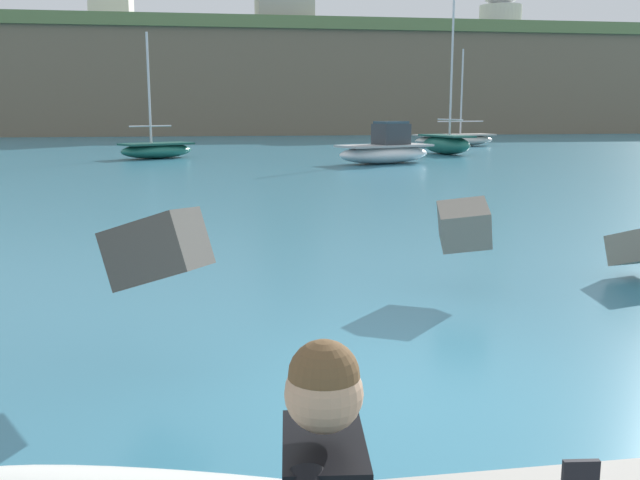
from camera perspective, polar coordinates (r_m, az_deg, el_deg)
The scene contains 8 objects.
ground_plane at distance 6.69m, azimuth 7.08°, elevation -12.47°, with size 400.00×400.00×0.00m, color teal.
breakwater_jetty at distance 7.04m, azimuth -16.49°, elevation 0.28°, with size 31.50×6.52×3.36m.
boat_near_centre at distance 42.18m, azimuth 10.13°, elevation 7.69°, with size 2.61×4.50×8.57m.
boat_near_right at distance 38.96m, azimuth -13.02°, elevation 7.13°, with size 4.40×3.67×6.51m.
boat_mid_left at distance 34.53m, azimuth 5.29°, elevation 7.22°, with size 5.40×3.77×2.02m.
boat_mid_centre at distance 51.26m, azimuth 10.77°, elevation 7.96°, with size 6.61×3.51×6.68m.
headland_bluff at distance 85.79m, azimuth -5.68°, elevation 12.56°, with size 108.00×31.20×11.43m.
station_building_central at distance 92.19m, azimuth -16.41°, elevation 17.24°, with size 4.81×7.20×5.21m.
Camera 1 is at (-1.76, -5.91, 2.61)m, focal length 39.74 mm.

